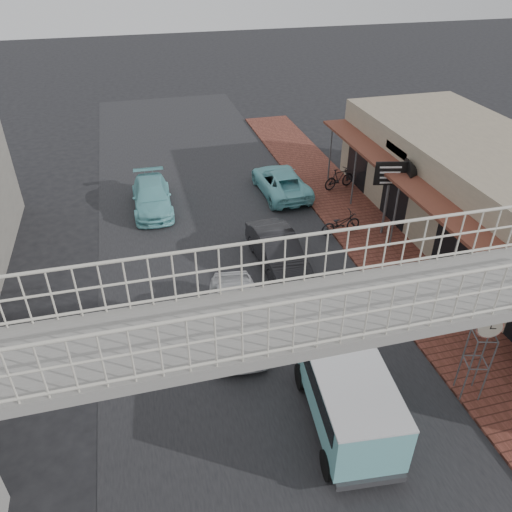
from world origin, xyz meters
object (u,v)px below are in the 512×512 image
angkot_van (349,392)px  motorcycle_far (339,178)px  angkot_far (152,197)px  dark_sedan (277,250)px  angkot_curb (281,182)px  arrow_sign (411,174)px  motorcycle_near (341,223)px  white_hatchback (236,316)px  street_clock (487,329)px

angkot_van → motorcycle_far: bearing=73.9°
angkot_far → dark_sedan: bearing=-53.3°
angkot_curb → arrow_sign: (3.92, -5.30, 2.24)m
angkot_curb → angkot_van: size_ratio=1.06×
angkot_far → angkot_van: bearing=-73.2°
angkot_curb → angkot_far: size_ratio=1.05×
angkot_curb → angkot_van: 14.32m
motorcycle_far → motorcycle_near: bearing=142.9°
angkot_van → angkot_far: bearing=111.5°
dark_sedan → arrow_sign: size_ratio=1.22×
white_hatchback → motorcycle_far: (7.51, 9.35, -0.09)m
angkot_van → motorcycle_far: 14.80m
dark_sedan → arrow_sign: 6.41m
angkot_far → arrow_sign: arrow_sign is taller
white_hatchback → angkot_curb: 10.71m
dark_sedan → angkot_curb: 6.53m
angkot_van → street_clock: size_ratio=1.49×
angkot_curb → angkot_far: (-6.43, -0.07, -0.00)m
motorcycle_far → arrow_sign: size_ratio=0.52×
dark_sedan → angkot_far: bearing=122.8°
angkot_far → motorcycle_far: bearing=-0.7°
angkot_far → motorcycle_near: size_ratio=2.34×
motorcycle_near → arrow_sign: size_ratio=0.54×
motorcycle_far → arrow_sign: (0.90, -4.93, 2.24)m
dark_sedan → white_hatchback: bearing=-127.8°
white_hatchback → dark_sedan: size_ratio=1.02×
angkot_far → arrow_sign: bearing=-25.7°
motorcycle_near → street_clock: street_clock is taller
angkot_far → arrow_sign: size_ratio=1.27×
angkot_curb → arrow_sign: arrow_sign is taller
dark_sedan → motorcycle_far: dark_sedan is taller
motorcycle_far → street_clock: size_ratio=0.61×
motorcycle_near → street_clock: bearing=172.9°
motorcycle_near → street_clock: 9.54m
white_hatchback → street_clock: 7.43m
angkot_far → motorcycle_far: size_ratio=2.44×
motorcycle_far → arrow_sign: arrow_sign is taller
street_clock → angkot_far: bearing=134.9°
motorcycle_near → arrow_sign: arrow_sign is taller
angkot_van → motorcycle_near: size_ratio=2.32×
dark_sedan → street_clock: street_clock is taller
angkot_far → arrow_sign: (10.36, -5.23, 2.25)m
dark_sedan → angkot_far: size_ratio=0.96×
angkot_curb → motorcycle_far: (3.02, -0.37, 0.00)m
street_clock → arrow_sign: bearing=89.1°
street_clock → motorcycle_near: bearing=105.8°
arrow_sign → angkot_far: bearing=166.7°
dark_sedan → motorcycle_near: bearing=21.9°
motorcycle_near → motorcycle_far: size_ratio=1.04×
white_hatchback → angkot_van: 4.83m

